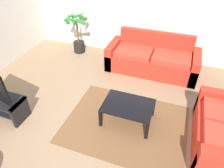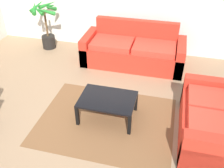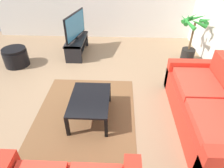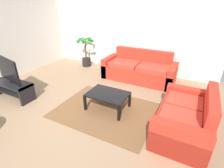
# 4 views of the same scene
# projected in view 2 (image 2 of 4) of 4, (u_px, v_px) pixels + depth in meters

# --- Properties ---
(ground_plane) EXTENTS (6.60, 6.60, 0.00)m
(ground_plane) POSITION_uv_depth(u_px,v_px,m) (64.00, 126.00, 4.09)
(ground_plane) COLOR #937556
(couch_main) EXTENTS (2.21, 0.90, 0.90)m
(couch_main) POSITION_uv_depth(u_px,v_px,m) (133.00, 51.00, 5.59)
(couch_main) COLOR red
(couch_main) RESTS_ON ground
(couch_loveseat) EXTENTS (0.90, 1.53, 0.90)m
(couch_loveseat) POSITION_uv_depth(u_px,v_px,m) (215.00, 122.00, 3.73)
(couch_loveseat) COLOR red
(couch_loveseat) RESTS_ON ground
(coffee_table) EXTENTS (0.90, 0.64, 0.39)m
(coffee_table) POSITION_uv_depth(u_px,v_px,m) (108.00, 101.00, 4.07)
(coffee_table) COLOR black
(coffee_table) RESTS_ON ground
(area_rug) EXTENTS (2.20, 1.70, 0.01)m
(area_rug) POSITION_uv_depth(u_px,v_px,m) (106.00, 120.00, 4.18)
(area_rug) COLOR brown
(area_rug) RESTS_ON ground
(potted_palm) EXTENTS (0.69, 0.70, 1.16)m
(potted_palm) POSITION_uv_depth(u_px,v_px,m) (46.00, 26.00, 6.10)
(potted_palm) COLOR black
(potted_palm) RESTS_ON ground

